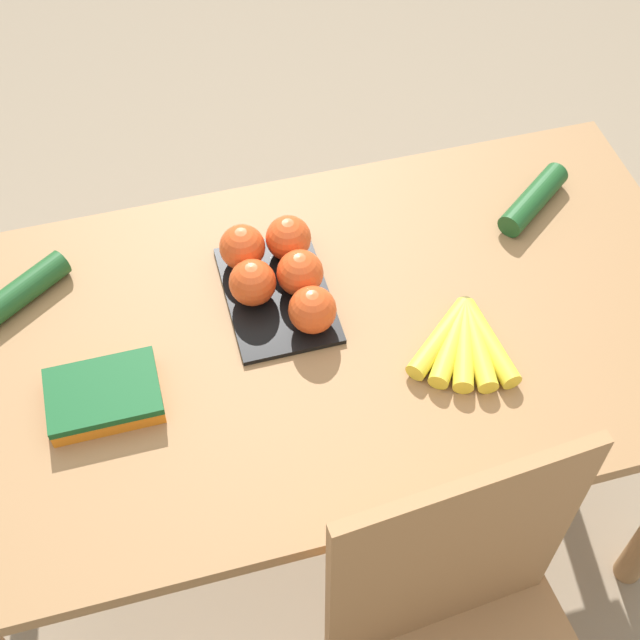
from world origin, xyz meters
name	(u,v)px	position (x,y,z in m)	size (l,w,h in m)	color
ground_plane	(320,514)	(0.00, 0.00, 0.00)	(12.00, 12.00, 0.00)	gray
dining_table	(320,364)	(0.00, 0.00, 0.62)	(1.39, 0.76, 0.73)	#9E7044
banana_bunch	(464,342)	(-0.22, 0.10, 0.74)	(0.18, 0.19, 0.03)	brown
tomato_pack	(279,273)	(0.05, -0.11, 0.77)	(0.18, 0.26, 0.09)	black
carrot_bag	(104,395)	(0.37, 0.05, 0.75)	(0.18, 0.13, 0.04)	orange
cucumber_near	(21,292)	(0.48, -0.20, 0.75)	(0.18, 0.14, 0.05)	#1E5123
cucumber_far	(533,199)	(-0.47, -0.18, 0.75)	(0.18, 0.15, 0.05)	#1E5123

